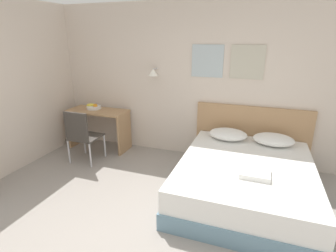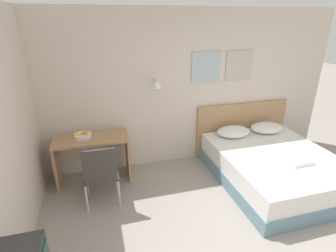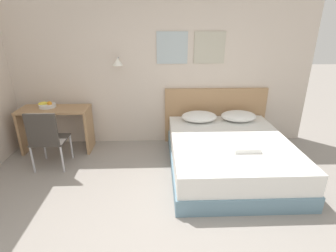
{
  "view_description": "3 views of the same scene",
  "coord_description": "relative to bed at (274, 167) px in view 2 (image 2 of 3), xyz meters",
  "views": [
    {
      "loc": [
        1.22,
        -1.77,
        2.07
      ],
      "look_at": [
        0.02,
        1.6,
        0.86
      ],
      "focal_mm": 28.0,
      "sensor_mm": 36.0,
      "label": 1
    },
    {
      "loc": [
        -1.48,
        -1.56,
        2.46
      ],
      "look_at": [
        -0.58,
        1.64,
        1.1
      ],
      "focal_mm": 28.0,
      "sensor_mm": 36.0,
      "label": 2
    },
    {
      "loc": [
        0.11,
        -1.95,
        2.1
      ],
      "look_at": [
        0.24,
        1.44,
        0.75
      ],
      "focal_mm": 28.0,
      "sensor_mm": 36.0,
      "label": 3
    }
  ],
  "objects": [
    {
      "name": "bed",
      "position": [
        0.0,
        0.0,
        0.0
      ],
      "size": [
        1.72,
        2.08,
        0.51
      ],
      "color": "#66899E",
      "rests_on": "ground_plane"
    },
    {
      "name": "folded_towel_near_foot",
      "position": [
        0.11,
        -0.31,
        0.29
      ],
      "size": [
        0.35,
        0.32,
        0.06
      ],
      "color": "white",
      "rests_on": "bed"
    },
    {
      "name": "headboard",
      "position": [
        0.0,
        1.07,
        0.25
      ],
      "size": [
        1.84,
        0.06,
        1.01
      ],
      "color": "#A87F56",
      "rests_on": "ground_plane"
    },
    {
      "name": "desk_chair",
      "position": [
        -2.69,
        0.12,
        0.29
      ],
      "size": [
        0.47,
        0.47,
        0.93
      ],
      "color": "#3D3833",
      "rests_on": "ground_plane"
    },
    {
      "name": "desk",
      "position": [
        -2.79,
        0.78,
        0.28
      ],
      "size": [
        1.14,
        0.5,
        0.76
      ],
      "color": "#A87F56",
      "rests_on": "ground_plane"
    },
    {
      "name": "fruit_bowl",
      "position": [
        -2.91,
        0.84,
        0.55
      ],
      "size": [
        0.28,
        0.27,
        0.11
      ],
      "color": "silver",
      "rests_on": "desk"
    },
    {
      "name": "pillow_right",
      "position": [
        0.34,
        0.77,
        0.34
      ],
      "size": [
        0.6,
        0.44,
        0.17
      ],
      "color": "white",
      "rests_on": "bed"
    },
    {
      "name": "wall_back",
      "position": [
        -1.14,
        1.13,
        1.08
      ],
      "size": [
        5.61,
        0.31,
        2.65
      ],
      "color": "beige",
      "rests_on": "ground_plane"
    },
    {
      "name": "pillow_left",
      "position": [
        -0.34,
        0.77,
        0.34
      ],
      "size": [
        0.6,
        0.44,
        0.17
      ],
      "color": "white",
      "rests_on": "bed"
    }
  ]
}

